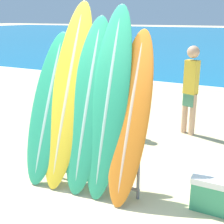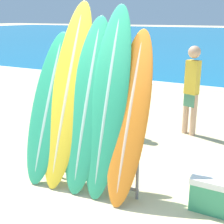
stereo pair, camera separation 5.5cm
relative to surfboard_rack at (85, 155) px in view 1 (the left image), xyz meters
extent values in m
plane|color=beige|center=(0.05, -0.34, -0.45)|extent=(160.00, 160.00, 0.00)
cube|color=white|center=(0.05, 7.01, -0.44)|extent=(120.00, 0.60, 0.01)
cylinder|color=slate|center=(-0.78, 0.00, -0.03)|extent=(0.04, 0.04, 0.82)
cylinder|color=slate|center=(0.78, 0.00, -0.03)|extent=(0.04, 0.04, 0.82)
cylinder|color=slate|center=(0.00, 0.00, 0.35)|extent=(1.61, 0.04, 0.04)
cylinder|color=slate|center=(0.00, 0.00, -0.33)|extent=(1.61, 0.04, 0.04)
ellipsoid|color=#289E70|center=(-0.62, 0.06, 0.58)|extent=(0.58, 0.92, 2.06)
ellipsoid|color=#9AC3B3|center=(-0.62, 0.06, 0.58)|extent=(0.10, 0.89, 1.98)
ellipsoid|color=yellow|center=(-0.33, 0.13, 0.79)|extent=(0.56, 1.03, 2.47)
ellipsoid|color=beige|center=(-0.33, 0.13, 0.79)|extent=(0.10, 1.00, 2.38)
ellipsoid|color=#289E70|center=(0.02, 0.08, 0.69)|extent=(0.56, 0.86, 2.28)
ellipsoid|color=#9AC3B3|center=(0.02, 0.08, 0.69)|extent=(0.10, 0.84, 2.19)
ellipsoid|color=#289E70|center=(0.31, 0.09, 0.76)|extent=(0.53, 0.84, 2.42)
ellipsoid|color=#9AC3B3|center=(0.31, 0.09, 0.76)|extent=(0.09, 0.82, 2.32)
ellipsoid|color=orange|center=(0.63, 0.06, 0.61)|extent=(0.48, 0.82, 2.12)
ellipsoid|color=beige|center=(0.63, 0.06, 0.61)|extent=(0.09, 0.79, 2.03)
cylinder|color=tan|center=(-0.51, 1.94, -0.08)|extent=(0.10, 0.10, 0.73)
cylinder|color=tan|center=(-0.58, 2.08, -0.08)|extent=(0.10, 0.10, 0.73)
cube|color=#478466|center=(-0.55, 2.01, 0.17)|extent=(0.20, 0.24, 0.22)
cube|color=#42996B|center=(-0.55, 2.01, 0.57)|extent=(0.23, 0.26, 0.57)
sphere|color=tan|center=(-0.55, 2.01, 0.99)|extent=(0.21, 0.21, 0.21)
cylinder|color=tan|center=(0.85, 2.60, -0.03)|extent=(0.11, 0.11, 0.82)
cylinder|color=tan|center=(0.68, 2.65, -0.03)|extent=(0.11, 0.11, 0.82)
cube|color=#478466|center=(0.76, 2.63, 0.25)|extent=(0.27, 0.21, 0.25)
cube|color=gold|center=(0.76, 2.63, 0.70)|extent=(0.29, 0.23, 0.64)
sphere|color=tan|center=(0.76, 2.63, 1.17)|extent=(0.23, 0.23, 0.23)
cylinder|color=tan|center=(-1.58, 3.52, -0.03)|extent=(0.12, 0.12, 0.84)
cylinder|color=tan|center=(-1.44, 3.64, -0.03)|extent=(0.12, 0.12, 0.84)
cube|color=#385693|center=(-1.51, 3.58, 0.26)|extent=(0.27, 0.26, 0.25)
cube|color=#42996B|center=(-1.51, 3.58, 0.72)|extent=(0.30, 0.29, 0.65)
sphere|color=tan|center=(-1.51, 3.58, 1.20)|extent=(0.24, 0.24, 0.24)
cube|color=#389366|center=(1.71, 0.21, -0.27)|extent=(0.55, 0.31, 0.35)
cube|color=white|center=(1.71, 0.21, -0.06)|extent=(0.57, 0.32, 0.08)
camera|label=1|loc=(2.09, -3.28, 1.81)|focal=50.00mm
camera|label=2|loc=(2.14, -3.25, 1.81)|focal=50.00mm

